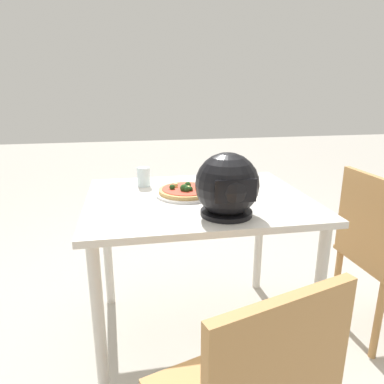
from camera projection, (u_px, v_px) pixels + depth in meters
The scene contains 7 objects.
ground_plane at pixel (197, 331), 1.98m from camera, with size 14.00×14.00×0.00m, color #B2ADA3.
dining_table at pixel (198, 216), 1.79m from camera, with size 1.08×0.86×0.78m.
pizza_plate at pixel (186, 194), 1.79m from camera, with size 0.31×0.31×0.01m, color white.
pizza at pixel (186, 190), 1.78m from camera, with size 0.28×0.28×0.05m.
motorcycle_helmet at pixel (227, 186), 1.48m from camera, with size 0.27×0.27×0.27m.
drinking_glass at pixel (144, 177), 1.93m from camera, with size 0.07×0.07×0.10m, color silver.
chair_side at pixel (377, 249), 1.83m from camera, with size 0.41×0.41×0.90m.
Camera 1 is at (0.33, 1.64, 1.31)m, focal length 33.49 mm.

